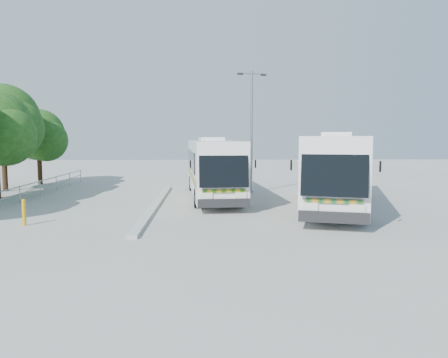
{
  "coord_description": "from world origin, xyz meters",
  "views": [
    {
      "loc": [
        0.39,
        -21.71,
        3.71
      ],
      "look_at": [
        1.42,
        2.09,
        1.42
      ],
      "focal_mm": 35.0,
      "sensor_mm": 36.0,
      "label": 1
    }
  ],
  "objects_px": {
    "tree_far_e": "(39,135)",
    "tree_far_d": "(4,121)",
    "bollard": "(24,212)",
    "coach_adjacent": "(336,168)",
    "coach_main": "(213,166)",
    "lamppost": "(252,126)"
  },
  "relations": [
    {
      "from": "tree_far_d",
      "to": "bollard",
      "type": "height_order",
      "value": "tree_far_d"
    },
    {
      "from": "tree_far_d",
      "to": "lamppost",
      "type": "xyz_separation_m",
      "value": [
        16.77,
        -1.61,
        -0.38
      ]
    },
    {
      "from": "tree_far_d",
      "to": "tree_far_e",
      "type": "xyz_separation_m",
      "value": [
        0.68,
        4.5,
        -0.93
      ]
    },
    {
      "from": "tree_far_e",
      "to": "lamppost",
      "type": "xyz_separation_m",
      "value": [
        16.09,
        -6.11,
        0.55
      ]
    },
    {
      "from": "tree_far_e",
      "to": "bollard",
      "type": "distance_m",
      "value": 17.74
    },
    {
      "from": "tree_far_d",
      "to": "coach_main",
      "type": "distance_m",
      "value": 14.91
    },
    {
      "from": "tree_far_e",
      "to": "coach_main",
      "type": "xyz_separation_m",
      "value": [
        13.47,
        -8.21,
        -1.97
      ]
    },
    {
      "from": "tree_far_d",
      "to": "coach_adjacent",
      "type": "distance_m",
      "value": 22.17
    },
    {
      "from": "tree_far_d",
      "to": "bollard",
      "type": "relative_size",
      "value": 6.59
    },
    {
      "from": "tree_far_e",
      "to": "bollard",
      "type": "height_order",
      "value": "tree_far_e"
    },
    {
      "from": "tree_far_e",
      "to": "lamppost",
      "type": "bearing_deg",
      "value": -20.8
    },
    {
      "from": "coach_adjacent",
      "to": "lamppost",
      "type": "bearing_deg",
      "value": 139.75
    },
    {
      "from": "tree_far_e",
      "to": "coach_adjacent",
      "type": "distance_m",
      "value": 23.43
    },
    {
      "from": "coach_adjacent",
      "to": "bollard",
      "type": "xyz_separation_m",
      "value": [
        -14.55,
        -4.42,
        -1.5
      ]
    },
    {
      "from": "coach_main",
      "to": "coach_adjacent",
      "type": "distance_m",
      "value": 7.59
    },
    {
      "from": "tree_far_d",
      "to": "lamppost",
      "type": "distance_m",
      "value": 16.86
    },
    {
      "from": "tree_far_e",
      "to": "coach_main",
      "type": "distance_m",
      "value": 15.89
    },
    {
      "from": "tree_far_d",
      "to": "lamppost",
      "type": "bearing_deg",
      "value": -5.49
    },
    {
      "from": "tree_far_d",
      "to": "coach_adjacent",
      "type": "height_order",
      "value": "tree_far_d"
    },
    {
      "from": "tree_far_e",
      "to": "tree_far_d",
      "type": "bearing_deg",
      "value": -98.63
    },
    {
      "from": "tree_far_d",
      "to": "coach_main",
      "type": "relative_size",
      "value": 0.57
    },
    {
      "from": "tree_far_e",
      "to": "coach_adjacent",
      "type": "relative_size",
      "value": 0.43
    }
  ]
}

